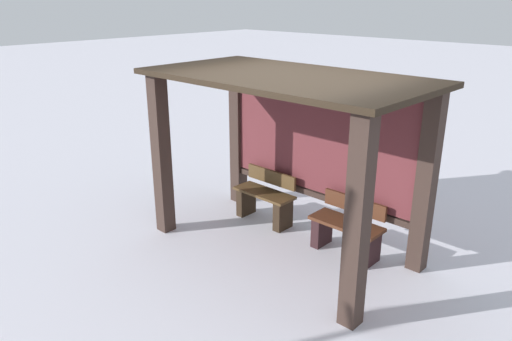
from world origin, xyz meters
name	(u,v)px	position (x,y,z in m)	size (l,w,h in m)	color
ground_plane	(282,247)	(0.00, 0.00, 0.00)	(60.00, 60.00, 0.00)	silver
bus_shelter	(296,127)	(0.00, 0.23, 1.55)	(3.36, 1.80, 2.21)	#372721
bench_left_inside	(265,200)	(-0.68, 0.43, 0.32)	(0.91, 0.35, 0.73)	#4F381E
bench_center_inside	(347,230)	(0.68, 0.43, 0.31)	(0.91, 0.37, 0.72)	#4E2A19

